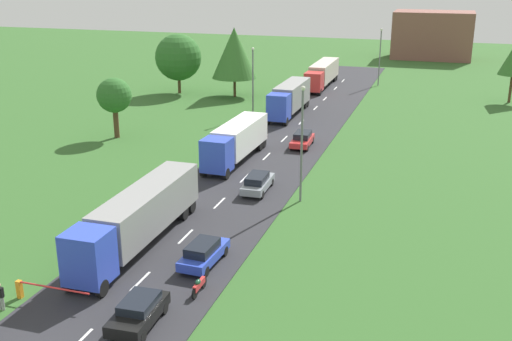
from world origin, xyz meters
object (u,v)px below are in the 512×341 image
object	(u,v)px
car_third	(258,182)
lamppost_third	(253,78)
truck_third	(290,97)
motorcycle_courier	(199,285)
lamppost_fourth	(380,54)
lamppost_second	(302,139)
distant_building	(433,35)
barrier_gate	(31,289)
tree_pine	(178,57)
truck_second	(236,140)
truck_lead	(139,215)
tree_maple	(234,53)
truck_fourth	(322,73)
car_lead	(139,311)
tree_birch	(114,96)
car_fourth	(302,139)
car_second	(204,253)
person_second	(0,296)

from	to	relation	value
car_third	lamppost_third	xyz separation A→B (m)	(-8.65, 25.75, 3.82)
car_third	truck_third	bearing A→B (deg)	99.11
motorcycle_courier	lamppost_fourth	bearing A→B (deg)	88.30
lamppost_second	distant_building	xyz separation A→B (m)	(6.43, 84.53, -0.51)
truck_third	barrier_gate	size ratio (longest dim) A/B	2.58
lamppost_third	distant_building	distance (m)	60.88
lamppost_third	tree_pine	size ratio (longest dim) A/B	0.98
truck_second	tree_pine	world-z (taller)	tree_pine
truck_lead	truck_third	size ratio (longest dim) A/B	1.21
barrier_gate	tree_maple	distance (m)	57.01
truck_third	car_third	world-z (taller)	truck_third
truck_fourth	car_lead	distance (m)	67.82
car_third	barrier_gate	size ratio (longest dim) A/B	1.00
motorcycle_courier	lamppost_fourth	xyz separation A→B (m)	(2.00, 67.46, 4.28)
barrier_gate	truck_lead	bearing A→B (deg)	73.16
distant_building	truck_second	bearing A→B (deg)	-100.92
lamppost_second	tree_birch	world-z (taller)	lamppost_second
truck_fourth	tree_birch	size ratio (longest dim) A/B	2.23
lamppost_second	lamppost_third	xyz separation A→B (m)	(-12.48, 26.66, -0.43)
car_lead	motorcycle_courier	xyz separation A→B (m)	(1.73, 3.93, -0.28)
truck_third	car_fourth	bearing A→B (deg)	-70.14
car_second	lamppost_fourth	size ratio (longest dim) A/B	0.51
lamppost_second	lamppost_third	size ratio (longest dim) A/B	1.10
truck_third	car_third	bearing A→B (deg)	-80.89
truck_lead	car_second	distance (m)	5.42
person_second	lamppost_second	size ratio (longest dim) A/B	0.17
truck_fourth	distant_building	size ratio (longest dim) A/B	0.95
tree_pine	car_lead	bearing A→B (deg)	-67.74
tree_pine	tree_maple	bearing A→B (deg)	0.28
car_fourth	distant_building	bearing A→B (deg)	81.94
truck_second	lamppost_second	size ratio (longest dim) A/B	1.26
car_lead	tree_maple	bearing A→B (deg)	104.51
lamppost_third	lamppost_fourth	distance (m)	27.85
car_fourth	lamppost_second	xyz separation A→B (m)	(3.42, -14.97, 4.26)
car_second	tree_birch	distance (m)	32.38
barrier_gate	distant_building	size ratio (longest dim) A/B	0.30
motorcycle_courier	barrier_gate	distance (m)	9.28
car_third	person_second	xyz separation A→B (m)	(-7.79, -21.55, -0.01)
truck_fourth	car_lead	bearing A→B (deg)	-86.32
motorcycle_courier	barrier_gate	bearing A→B (deg)	-158.53
lamppost_fourth	tree_birch	distance (m)	45.54
lamppost_third	truck_fourth	bearing A→B (deg)	78.43
car_fourth	lamppost_third	xyz separation A→B (m)	(-9.07, 11.69, 3.83)
lamppost_third	distant_building	xyz separation A→B (m)	(18.92, 57.87, -0.08)
tree_maple	distant_building	distance (m)	53.73
lamppost_fourth	tree_birch	world-z (taller)	lamppost_fourth
car_lead	person_second	xyz separation A→B (m)	(-7.83, -0.85, 0.00)
truck_lead	tree_maple	distance (m)	49.31
barrier_gate	distant_building	distance (m)	105.27
car_third	distant_building	size ratio (longest dim) A/B	0.31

